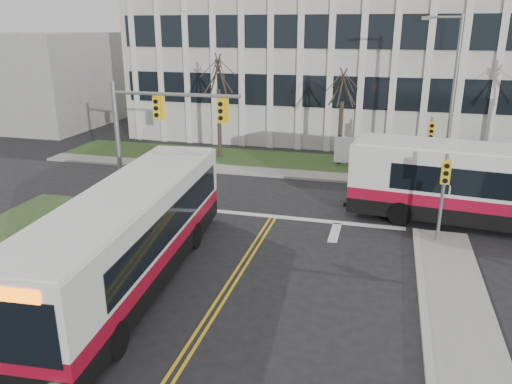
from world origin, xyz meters
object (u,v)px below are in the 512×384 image
object	(u,v)px
directory_sign	(346,151)
bus_cross	(504,190)
bus_main	(131,238)
streetlight	(450,91)

from	to	relation	value
directory_sign	bus_cross	world-z (taller)	bus_cross
bus_cross	bus_main	bearing A→B (deg)	-50.20
streetlight	bus_cross	world-z (taller)	streetlight
streetlight	directory_sign	world-z (taller)	streetlight
directory_sign	bus_main	bearing A→B (deg)	-109.21
bus_main	bus_cross	bearing A→B (deg)	28.77
bus_cross	streetlight	bearing A→B (deg)	-157.10
streetlight	bus_main	size ratio (longest dim) A/B	0.73
bus_main	bus_cross	xyz separation A→B (m)	(13.33, 8.74, 0.07)
bus_cross	directory_sign	bearing A→B (deg)	-130.32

